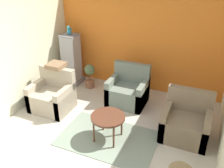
# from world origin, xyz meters

# --- Properties ---
(wall_back_accent) EXTENTS (4.34, 0.06, 2.54)m
(wall_back_accent) POSITION_xyz_m (0.00, 3.42, 1.27)
(wall_back_accent) COLOR orange
(wall_back_accent) RESTS_ON ground_plane
(wall_left) EXTENTS (0.06, 3.39, 2.54)m
(wall_left) POSITION_xyz_m (-2.14, 1.69, 1.27)
(wall_left) COLOR beige
(wall_left) RESTS_ON ground_plane
(area_rug) EXTENTS (1.84, 1.19, 0.01)m
(area_rug) POSITION_xyz_m (0.16, 1.14, 0.01)
(area_rug) COLOR gray
(area_rug) RESTS_ON ground_plane
(coffee_table) EXTENTS (0.64, 0.64, 0.52)m
(coffee_table) POSITION_xyz_m (0.16, 1.14, 0.47)
(coffee_table) COLOR #512D1E
(coffee_table) RESTS_ON ground_plane
(armchair_left) EXTENTS (0.87, 0.74, 0.91)m
(armchair_left) POSITION_xyz_m (-1.43, 1.62, 0.30)
(armchair_left) COLOR tan
(armchair_left) RESTS_ON ground_plane
(armchair_right) EXTENTS (0.87, 0.74, 0.91)m
(armchair_right) POSITION_xyz_m (1.48, 1.79, 0.30)
(armchair_right) COLOR #7A664C
(armchair_right) RESTS_ON ground_plane
(armchair_middle) EXTENTS (0.87, 0.74, 0.91)m
(armchair_middle) POSITION_xyz_m (0.04, 2.54, 0.30)
(armchair_middle) COLOR slate
(armchair_middle) RESTS_ON ground_plane
(birdcage) EXTENTS (0.52, 0.52, 1.34)m
(birdcage) POSITION_xyz_m (-1.72, 2.95, 0.64)
(birdcage) COLOR slate
(birdcage) RESTS_ON ground_plane
(parrot) EXTENTS (0.11, 0.20, 0.24)m
(parrot) POSITION_xyz_m (-1.72, 2.95, 1.45)
(parrot) COLOR teal
(parrot) RESTS_ON birdcage
(potted_plant) EXTENTS (0.30, 0.27, 0.64)m
(potted_plant) POSITION_xyz_m (-1.14, 2.87, 0.39)
(potted_plant) COLOR brown
(potted_plant) RESTS_ON ground_plane
(throw_pillow) EXTENTS (0.37, 0.37, 0.10)m
(throw_pillow) POSITION_xyz_m (-1.43, 1.89, 0.96)
(throw_pillow) COLOR #846647
(throw_pillow) RESTS_ON armchair_left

